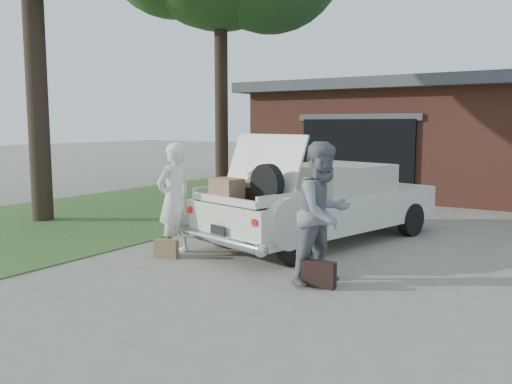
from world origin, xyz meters
The scene contains 8 objects.
ground centered at (0.00, 0.00, 0.00)m, with size 90.00×90.00×0.00m, color gray.
grass_strip centered at (-5.50, 3.00, 0.01)m, with size 6.00×16.00×0.02m, color #2D4C1E.
house centered at (0.98, 11.47, 1.67)m, with size 12.80×7.80×3.30m.
sedan centered at (0.03, 2.67, 0.70)m, with size 2.96×5.05×1.91m.
woman_left centered at (-1.53, 0.58, 0.89)m, with size 0.65×0.43×1.79m, color white.
woman_right centered at (1.18, 0.38, 0.93)m, with size 0.90×0.70×1.85m, color slate.
suitcase_left centered at (-1.46, 0.28, 0.15)m, with size 0.38×0.12×0.29m, color olive.
suitcase_right centered at (1.22, 0.19, 0.17)m, with size 0.44×0.14×0.34m, color black.
Camera 1 is at (4.19, -5.88, 2.08)m, focal length 38.00 mm.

